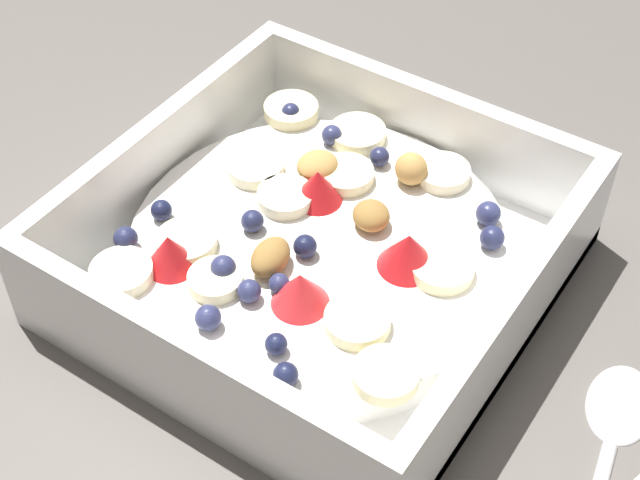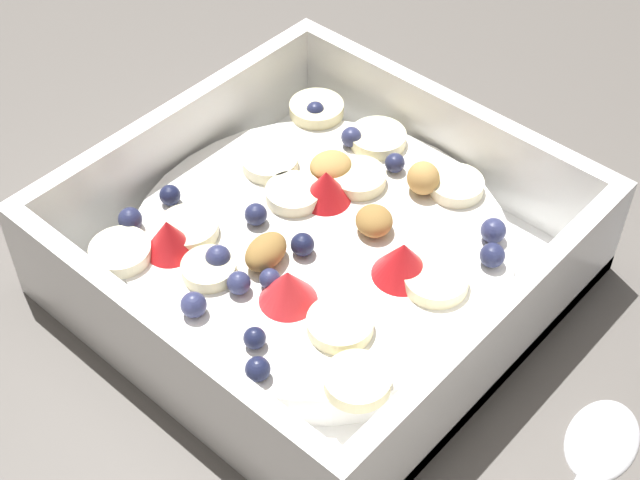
% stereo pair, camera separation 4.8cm
% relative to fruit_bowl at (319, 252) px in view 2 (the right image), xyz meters
% --- Properties ---
extents(ground_plane, '(2.40, 2.40, 0.00)m').
position_rel_fruit_bowl_xyz_m(ground_plane, '(0.02, -0.01, -0.02)').
color(ground_plane, '#56514C').
extents(fruit_bowl, '(0.22, 0.22, 0.06)m').
position_rel_fruit_bowl_xyz_m(fruit_bowl, '(0.00, 0.00, 0.00)').
color(fruit_bowl, white).
rests_on(fruit_bowl, ground).
extents(spoon, '(0.05, 0.17, 0.01)m').
position_rel_fruit_bowl_xyz_m(spoon, '(0.17, -0.01, -0.02)').
color(spoon, silver).
rests_on(spoon, ground).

